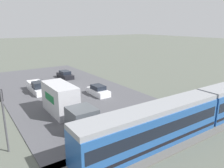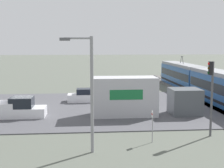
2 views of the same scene
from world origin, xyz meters
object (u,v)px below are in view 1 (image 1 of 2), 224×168
(light_rail_tram, at_px, (205,108))
(box_truck, at_px, (65,103))
(sedan_car_0, at_px, (98,91))
(traffic_light_pole, at_px, (3,113))
(pickup_truck, at_px, (38,88))
(sedan_car_1, at_px, (65,75))

(light_rail_tram, bearing_deg, box_truck, -40.79)
(sedan_car_0, distance_m, traffic_light_pole, 16.80)
(pickup_truck, xyz_separation_m, sedan_car_0, (-7.08, 6.51, -0.07))
(traffic_light_pole, bearing_deg, box_truck, -149.79)
(light_rail_tram, height_order, box_truck, light_rail_tram)
(pickup_truck, xyz_separation_m, sedan_car_1, (-7.20, -6.52, -0.09))
(box_truck, distance_m, traffic_light_pole, 8.03)
(traffic_light_pole, bearing_deg, pickup_truck, -114.57)
(light_rail_tram, xyz_separation_m, traffic_light_pole, (18.38, -6.08, 1.70))
(box_truck, xyz_separation_m, traffic_light_pole, (6.77, 3.94, 1.77))
(sedan_car_1, relative_size, traffic_light_pole, 0.86)
(box_truck, height_order, sedan_car_1, box_truck)
(pickup_truck, relative_size, sedan_car_1, 1.25)
(sedan_car_1, height_order, traffic_light_pole, traffic_light_pole)
(traffic_light_pole, bearing_deg, light_rail_tram, 161.69)
(light_rail_tram, xyz_separation_m, sedan_car_1, (4.19, -27.87, -1.11))
(pickup_truck, bearing_deg, box_truck, 88.90)
(light_rail_tram, relative_size, pickup_truck, 5.20)
(box_truck, xyz_separation_m, pickup_truck, (-0.22, -11.33, -0.95))
(light_rail_tram, bearing_deg, sedan_car_1, -81.45)
(box_truck, bearing_deg, traffic_light_pole, 30.21)
(pickup_truck, bearing_deg, sedan_car_0, 137.39)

